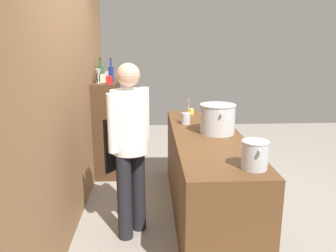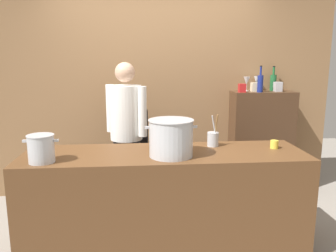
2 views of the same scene
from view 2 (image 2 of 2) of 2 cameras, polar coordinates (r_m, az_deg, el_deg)
name	(u,v)px [view 2 (image 2 of 2)]	position (r m, az deg, el deg)	size (l,w,h in m)	color
ground_plane	(165,247)	(3.30, -0.50, -19.68)	(8.00, 8.00, 0.00)	gray
brick_back_panel	(156,75)	(4.23, -2.03, 8.59)	(4.40, 0.10, 3.00)	olive
prep_counter	(165,201)	(3.09, -0.51, -12.51)	(2.44, 0.70, 0.90)	brown
bar_cabinet	(261,143)	(4.41, 15.30, -2.84)	(0.76, 0.32, 1.30)	#472D1C
chef	(127,128)	(3.68, -6.97, -0.28)	(0.45, 0.42, 1.66)	black
stockpot_large	(171,138)	(2.80, 0.52, -2.01)	(0.43, 0.38, 0.31)	#B7BABF
stockpot_small	(41,149)	(2.82, -20.51, -3.57)	(0.27, 0.21, 0.22)	#B7BABF
utensil_crock	(213,139)	(3.16, 7.56, -2.13)	(0.10, 0.10, 0.30)	#B7BABF
butter_jar	(274,144)	(3.21, 17.40, -2.95)	(0.07, 0.07, 0.07)	yellow
wine_bottle_cobalt	(260,83)	(4.19, 15.21, 7.00)	(0.07, 0.07, 0.31)	navy
wine_bottle_green	(273,82)	(4.43, 17.22, 7.06)	(0.08, 0.08, 0.30)	#1E592D
wine_glass_tall	(247,81)	(4.30, 13.05, 7.37)	(0.08, 0.08, 0.18)	silver
wine_glass_wide	(256,80)	(4.37, 14.61, 7.41)	(0.07, 0.07, 0.18)	silver
spice_tin_red	(242,88)	(4.13, 12.31, 6.24)	(0.08, 0.08, 0.10)	red
spice_tin_silver	(278,87)	(4.35, 17.94, 6.28)	(0.09, 0.09, 0.11)	#B2B2B7
spice_tin_cream	(255,87)	(4.27, 14.32, 6.35)	(0.08, 0.08, 0.11)	beige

